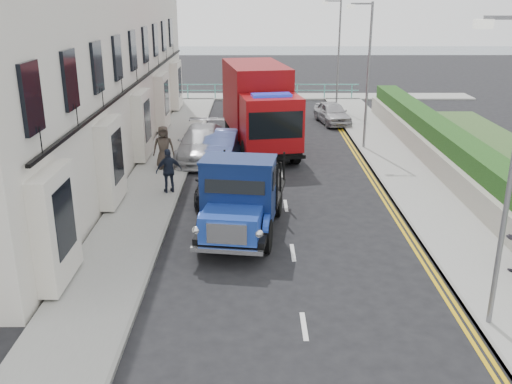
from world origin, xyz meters
The scene contains 19 objects.
ground centered at (0.00, 0.00, 0.00)m, with size 120.00×120.00×0.00m, color black.
pavement_west centered at (-5.20, 9.00, 0.06)m, with size 2.40×38.00×0.12m, color gray.
pavement_east centered at (5.30, 9.00, 0.06)m, with size 2.60×38.00×0.12m, color gray.
promenade centered at (0.00, 29.00, 0.06)m, with size 30.00×2.50×0.12m, color gray.
sea_plane centered at (0.00, 60.00, 0.00)m, with size 120.00×120.00×0.00m, color #4C5D68.
garden_east centered at (7.21, 9.00, 0.90)m, with size 1.45×28.00×1.75m.
seafront_railing centered at (0.00, 28.20, 0.58)m, with size 13.00×0.08×1.11m.
lamp_near centered at (4.18, -2.00, 4.00)m, with size 1.23×0.18×7.00m.
lamp_mid centered at (4.18, 14.00, 4.00)m, with size 1.23×0.18×7.00m.
lamp_far centered at (4.18, 24.00, 4.00)m, with size 1.23×0.18×7.00m.
bedford_lorry centered at (-1.61, 3.10, 1.21)m, with size 2.92×5.78×2.63m.
red_lorry centered at (-0.93, 14.39, 2.16)m, with size 3.91×8.08×4.06m.
parked_car_front centered at (-2.60, 7.00, 0.63)m, with size 1.48×3.69×1.26m, color black.
parked_car_mid centered at (-2.67, 11.97, 0.69)m, with size 1.45×4.17×1.37m, color #627BD2.
parked_car_rear centered at (-3.60, 12.30, 0.74)m, with size 2.09×5.13×1.49m, color #B6B6BB.
seafront_car_left centered at (-0.91, 22.99, 0.68)m, with size 2.25×4.88×1.36m, color black.
seafront_car_right centered at (3.50, 20.00, 0.64)m, with size 1.50×3.73×1.27m, color #A7A5AA.
pedestrian_west_near centered at (-4.40, 7.21, 0.97)m, with size 1.00×0.42×1.71m, color #1C2334.
pedestrian_west_far centered at (-5.07, 10.37, 1.06)m, with size 0.92×0.60×1.88m, color #382F28.
Camera 1 is at (-1.16, -13.51, 7.34)m, focal length 40.00 mm.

